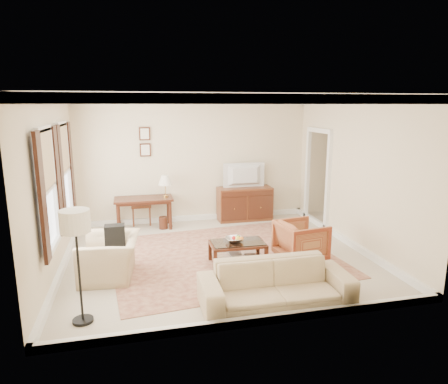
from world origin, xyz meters
name	(u,v)px	position (x,y,z in m)	size (l,w,h in m)	color
room_shell	(217,122)	(0.00, 0.00, 2.47)	(5.51, 5.01, 2.91)	beige
annex_bedroom	(391,209)	(4.49, 1.15, 0.34)	(3.00, 2.70, 2.90)	beige
window_front	(48,189)	(-2.70, -0.70, 1.55)	(0.12, 1.56, 1.80)	#CCB284
window_rear	(64,172)	(-2.70, 0.90, 1.55)	(0.12, 1.56, 1.80)	#CCB284
doorway	(317,179)	(2.71, 1.50, 1.08)	(0.10, 1.12, 2.25)	white
rug	(222,256)	(0.09, -0.06, 0.01)	(3.97, 3.41, 0.01)	maroon
writing_desk	(144,203)	(-1.25, 2.08, 0.60)	(1.30, 0.65, 0.71)	#3F1D12
desk_chair	(141,202)	(-1.31, 2.43, 0.53)	(0.45, 0.45, 1.05)	brown
desk_lamp	(165,186)	(-0.75, 2.08, 0.96)	(0.32, 0.32, 0.50)	silver
framed_prints	(145,142)	(-1.15, 2.47, 1.94)	(0.25, 0.04, 0.68)	#3F1D12
sideboard	(245,204)	(1.17, 2.22, 0.40)	(1.31, 0.51, 0.81)	brown
tv	(245,168)	(1.17, 2.20, 1.29)	(0.97, 0.56, 0.13)	black
coffee_table	(238,247)	(0.27, -0.45, 0.31)	(0.97, 0.58, 0.41)	#3F1D12
fruit_bowl	(234,239)	(0.21, -0.42, 0.46)	(0.42, 0.42, 0.10)	silver
book_a	(229,254)	(0.13, -0.34, 0.16)	(0.28, 0.04, 0.38)	brown
book_b	(245,257)	(0.38, -0.55, 0.16)	(0.28, 0.03, 0.38)	brown
striped_armchair	(301,239)	(1.43, -0.54, 0.40)	(0.77, 0.72, 0.80)	maroon
club_armchair	(110,250)	(-1.90, -0.50, 0.45)	(1.04, 0.67, 0.91)	#CAB388
backpack	(115,234)	(-1.80, -0.43, 0.70)	(0.32, 0.22, 0.40)	black
sofa	(276,278)	(0.40, -2.02, 0.41)	(2.12, 0.62, 0.83)	#CAB388
floor_lamp	(76,230)	(-2.20, -1.87, 1.25)	(0.37, 0.37, 1.50)	black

